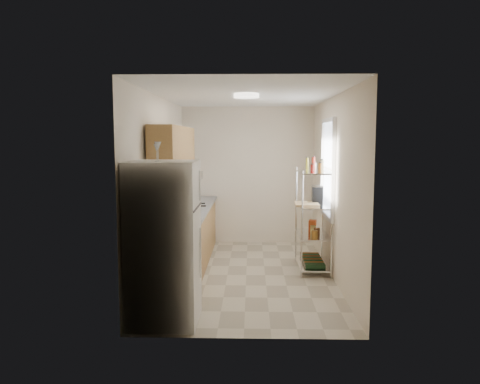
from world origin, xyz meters
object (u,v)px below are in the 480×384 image
(cutting_board, at_px, (307,204))
(frying_pan_large, at_px, (188,206))
(rice_cooker, at_px, (182,205))
(espresso_machine, at_px, (317,194))
(refrigerator, at_px, (164,242))

(cutting_board, bearing_deg, frying_pan_large, 166.18)
(rice_cooker, distance_m, espresso_machine, 2.08)
(refrigerator, xyz_separation_m, rice_cooker, (-0.12, 2.07, 0.12))
(rice_cooker, bearing_deg, frying_pan_large, 83.85)
(refrigerator, height_order, frying_pan_large, refrigerator)
(refrigerator, bearing_deg, frying_pan_large, 91.75)
(rice_cooker, relative_size, espresso_machine, 0.90)
(refrigerator, relative_size, cutting_board, 3.93)
(frying_pan_large, xyz_separation_m, espresso_machine, (2.03, -0.26, 0.23))
(refrigerator, relative_size, espresso_machine, 6.37)
(cutting_board, bearing_deg, espresso_machine, 47.46)
(refrigerator, relative_size, frying_pan_large, 6.96)
(refrigerator, xyz_separation_m, cutting_board, (1.77, 2.00, 0.15))
(frying_pan_large, distance_m, espresso_machine, 2.06)
(refrigerator, height_order, rice_cooker, refrigerator)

